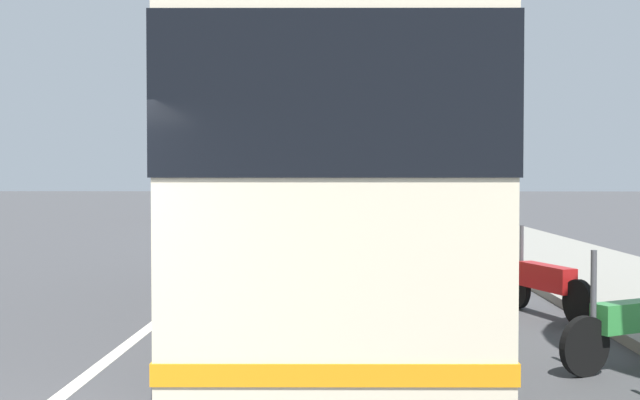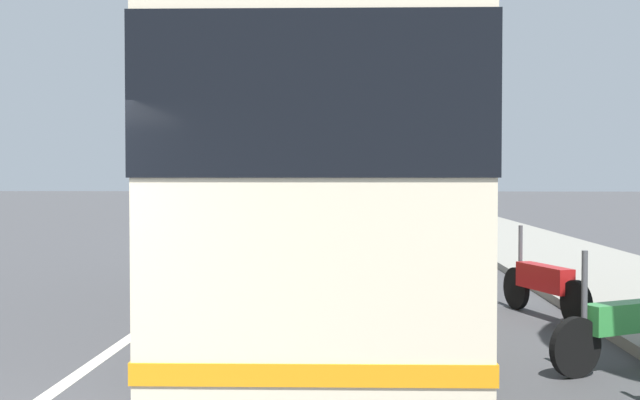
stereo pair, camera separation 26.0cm
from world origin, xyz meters
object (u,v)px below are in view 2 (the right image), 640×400
at_px(car_far_distant, 255,201).
at_px(coach_bus, 326,172).
at_px(motorcycle_far_end, 544,284).
at_px(motorcycle_angled, 629,326).
at_px(car_oncoming, 358,203).
at_px(car_side_street, 229,205).

bearing_deg(car_far_distant, coach_bus, 8.95).
bearing_deg(motorcycle_far_end, motorcycle_angled, 163.98).
xyz_separation_m(motorcycle_far_end, car_oncoming, (27.35, 2.59, 0.25)).
xyz_separation_m(car_far_distant, car_oncoming, (-4.45, -5.73, 0.05)).
relative_size(motorcycle_angled, car_oncoming, 0.40).
bearing_deg(car_side_street, coach_bus, 13.77).
height_order(car_far_distant, car_oncoming, car_oncoming).
bearing_deg(coach_bus, car_oncoming, -2.46).
relative_size(car_far_distant, car_side_street, 0.96).
height_order(motorcycle_far_end, car_side_street, car_side_street).
xyz_separation_m(coach_bus, car_side_street, (24.38, 5.49, -1.31)).
bearing_deg(motorcycle_angled, car_far_distant, -104.08).
bearing_deg(motorcycle_far_end, coach_bus, 69.44).
bearing_deg(coach_bus, car_far_distant, 7.95).
relative_size(coach_bus, car_side_street, 2.50).
bearing_deg(car_side_street, car_far_distant, 179.19).
xyz_separation_m(motorcycle_angled, car_oncoming, (30.32, 2.74, 0.27)).
distance_m(motorcycle_angled, car_oncoming, 30.45).
bearing_deg(motorcycle_angled, car_side_street, -100.15).
relative_size(motorcycle_angled, car_far_distant, 0.42).
distance_m(car_far_distant, car_side_street, 7.34).
distance_m(coach_bus, car_far_distant, 32.18).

